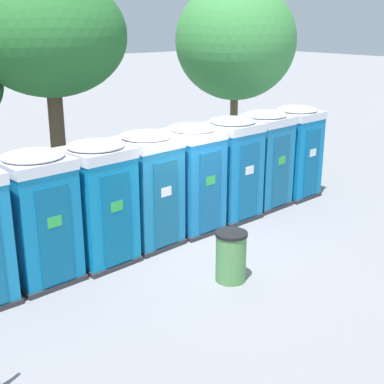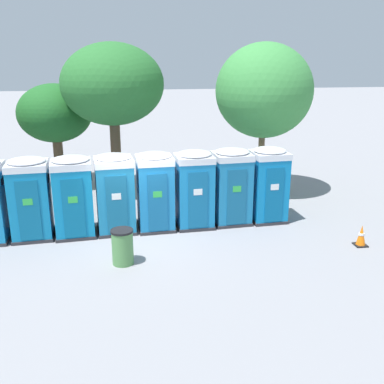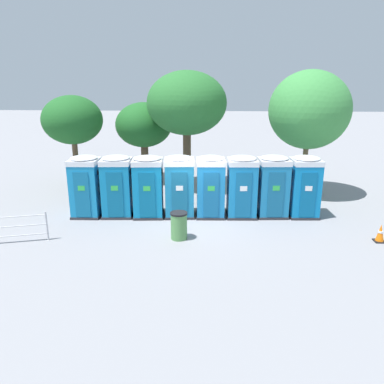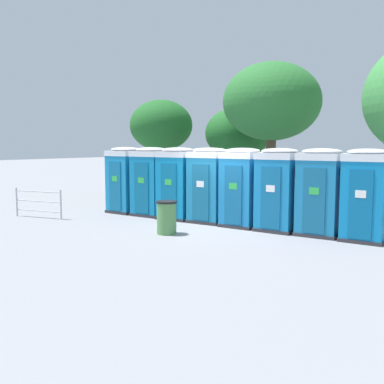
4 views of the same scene
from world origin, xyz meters
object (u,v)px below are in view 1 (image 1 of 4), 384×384
(portapotty_6, at_px, (264,159))
(street_tree_2, at_px, (236,41))
(portapotty_1, at_px, (39,217))
(street_tree_1, at_px, (50,36))
(portapotty_3, at_px, (148,189))
(portapotty_2, at_px, (99,202))
(trash_can, at_px, (231,256))
(portapotty_7, at_px, (295,151))
(portapotty_5, at_px, (232,168))
(portapotty_4, at_px, (193,178))

(portapotty_6, distance_m, street_tree_2, 4.77)
(portapotty_1, xyz_separation_m, street_tree_1, (2.55, 4.47, 3.06))
(portapotty_3, height_order, street_tree_2, street_tree_2)
(portapotty_2, bearing_deg, portapotty_3, 5.99)
(portapotty_3, distance_m, trash_can, 2.56)
(portapotty_3, xyz_separation_m, portapotty_7, (5.12, 0.27, 0.00))
(portapotty_5, distance_m, portapotty_7, 2.56)
(portapotty_2, xyz_separation_m, portapotty_3, (1.27, 0.13, 0.00))
(portapotty_6, bearing_deg, portapotty_7, 1.52)
(portapotty_4, height_order, street_tree_1, street_tree_1)
(portapotty_2, relative_size, street_tree_1, 0.43)
(portapotty_1, relative_size, trash_can, 2.58)
(portapotty_6, bearing_deg, street_tree_1, 133.26)
(portapotty_7, xyz_separation_m, street_tree_1, (-5.12, 4.05, 3.06))
(portapotty_7, relative_size, street_tree_2, 0.43)
(portapotty_6, relative_size, street_tree_2, 0.43)
(street_tree_1, height_order, street_tree_2, same)
(portapotty_1, bearing_deg, portapotty_6, 3.47)
(portapotty_3, bearing_deg, street_tree_2, 31.07)
(portapotty_3, bearing_deg, street_tree_1, 90.08)
(portapotty_1, xyz_separation_m, portapotty_3, (2.56, 0.15, 0.00))
(portapotty_4, bearing_deg, portapotty_2, -176.15)
(portapotty_1, bearing_deg, portapotty_5, 2.78)
(portapotty_4, height_order, street_tree_2, street_tree_2)
(portapotty_4, distance_m, portapotty_5, 1.28)
(portapotty_5, height_order, portapotty_6, same)
(street_tree_1, bearing_deg, street_tree_2, -7.78)
(portapotty_2, relative_size, portapotty_7, 1.00)
(street_tree_1, distance_m, street_tree_2, 5.90)
(portapotty_1, xyz_separation_m, portapotty_6, (6.39, 0.39, -0.00))
(portapotty_2, bearing_deg, portapotty_6, 4.14)
(portapotty_2, xyz_separation_m, street_tree_2, (7.11, 3.65, 2.83))
(portapotty_5, xyz_separation_m, portapotty_7, (2.56, 0.17, 0.00))
(portapotty_4, bearing_deg, street_tree_1, 106.73)
(portapotty_2, height_order, trash_can, portapotty_2)
(portapotty_4, xyz_separation_m, street_tree_1, (-1.29, 4.28, 3.06))
(portapotty_1, xyz_separation_m, trash_can, (2.76, -2.28, -0.79))
(portapotty_3, height_order, portapotty_4, same)
(portapotty_3, relative_size, portapotty_6, 1.00)
(portapotty_7, bearing_deg, portapotty_4, -176.55)
(portapotty_2, bearing_deg, portapotty_4, 3.85)
(portapotty_2, bearing_deg, portapotty_7, 3.61)
(portapotty_5, height_order, street_tree_1, street_tree_1)
(portapotty_2, bearing_deg, street_tree_1, 74.09)
(portapotty_6, bearing_deg, portapotty_5, -173.78)
(portapotty_7, height_order, street_tree_1, street_tree_1)
(portapotty_2, distance_m, street_tree_1, 5.55)
(portapotty_6, bearing_deg, portapotty_1, -176.53)
(portapotty_4, xyz_separation_m, portapotty_5, (1.28, 0.06, -0.00))
(portapotty_6, distance_m, trash_can, 4.57)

